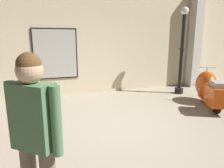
% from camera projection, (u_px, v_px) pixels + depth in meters
% --- Properties ---
extents(ground_plane, '(60.00, 60.00, 0.00)m').
position_uv_depth(ground_plane, '(125.00, 135.00, 3.97)').
color(ground_plane, gray).
extents(showroom_back_wall, '(18.00, 0.63, 3.59)m').
position_uv_depth(showroom_back_wall, '(91.00, 39.00, 6.73)').
color(showroom_back_wall, beige).
rests_on(showroom_back_wall, ground).
extents(scooter_1, '(1.19, 1.74, 1.04)m').
position_uv_depth(scooter_1, '(209.00, 88.00, 5.66)').
color(scooter_1, black).
rests_on(scooter_1, ground).
extents(lamppost, '(0.28, 0.28, 2.79)m').
position_uv_depth(lamppost, '(182.00, 52.00, 6.68)').
color(lamppost, black).
rests_on(lamppost, ground).
extents(visitor_0, '(0.47, 0.43, 1.72)m').
position_uv_depth(visitor_0, '(35.00, 133.00, 1.86)').
color(visitor_0, black).
rests_on(visitor_0, ground).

